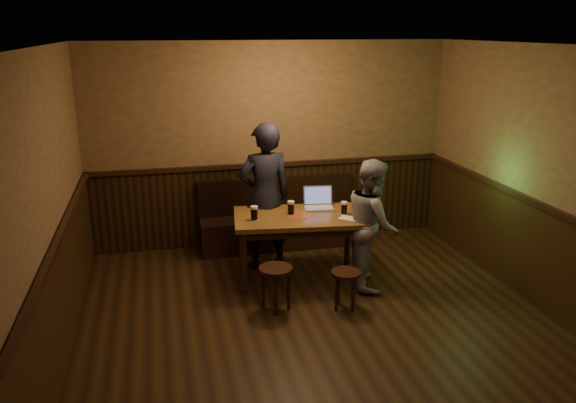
% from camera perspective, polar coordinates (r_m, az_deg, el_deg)
% --- Properties ---
extents(room, '(5.04, 6.04, 2.84)m').
position_cam_1_polar(room, '(5.27, 4.29, -2.28)').
color(room, black).
rests_on(room, ground).
extents(bench, '(2.20, 0.50, 0.95)m').
position_cam_1_polar(bench, '(7.88, -0.93, -2.34)').
color(bench, black).
rests_on(bench, ground).
extents(pub_table, '(1.63, 1.06, 0.83)m').
position_cam_1_polar(pub_table, '(6.71, 1.13, -2.27)').
color(pub_table, brown).
rests_on(pub_table, ground).
extents(stool_left, '(0.44, 0.44, 0.50)m').
position_cam_1_polar(stool_left, '(6.10, -1.25, -7.57)').
color(stool_left, black).
rests_on(stool_left, ground).
extents(stool_right, '(0.41, 0.41, 0.44)m').
position_cam_1_polar(stool_right, '(6.17, 5.89, -7.82)').
color(stool_right, black).
rests_on(stool_right, ground).
extents(pint_left, '(0.11, 0.11, 0.17)m').
position_cam_1_polar(pint_left, '(6.49, -3.45, -1.18)').
color(pint_left, '#AB152A').
rests_on(pint_left, pub_table).
extents(pint_mid, '(0.11, 0.11, 0.17)m').
position_cam_1_polar(pint_mid, '(6.67, 0.30, -0.64)').
color(pint_mid, '#AB152A').
rests_on(pint_mid, pub_table).
extents(pint_right, '(0.10, 0.10, 0.16)m').
position_cam_1_polar(pint_right, '(6.72, 5.72, -0.65)').
color(pint_right, '#AB152A').
rests_on(pint_right, pub_table).
extents(laptop, '(0.39, 0.33, 0.26)m').
position_cam_1_polar(laptop, '(6.95, 3.12, -0.08)').
color(laptop, silver).
rests_on(laptop, pub_table).
extents(menu, '(0.26, 0.26, 0.00)m').
position_cam_1_polar(menu, '(6.60, 6.21, -1.69)').
color(menu, silver).
rests_on(menu, pub_table).
extents(person_suit, '(0.73, 0.53, 1.87)m').
position_cam_1_polar(person_suit, '(7.00, -2.37, 0.48)').
color(person_suit, black).
rests_on(person_suit, ground).
extents(person_grey, '(0.72, 0.84, 1.53)m').
position_cam_1_polar(person_grey, '(6.63, 8.54, -2.23)').
color(person_grey, gray).
rests_on(person_grey, ground).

